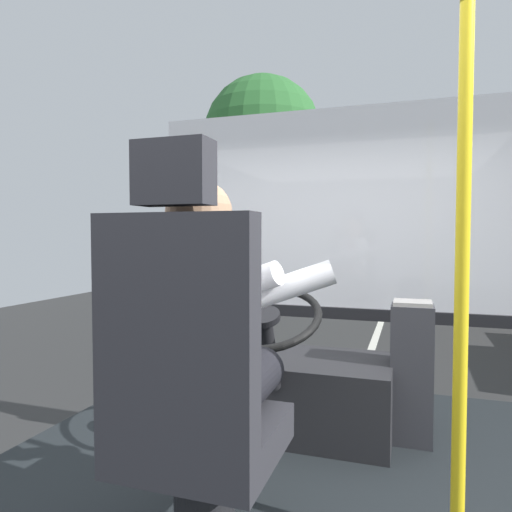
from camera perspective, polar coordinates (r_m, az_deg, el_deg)
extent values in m
cube|color=#2B2B2B|center=(10.64, 15.27, -7.31)|extent=(18.00, 44.00, 0.05)
cube|color=silver|center=(10.64, 15.27, -7.16)|extent=(0.12, 39.60, 0.00)
cylinder|color=black|center=(1.74, -6.31, -28.25)|extent=(0.20, 0.20, 0.34)
cube|color=#28282D|center=(1.63, -6.36, -21.25)|extent=(0.48, 0.48, 0.12)
cube|color=#28282D|center=(1.35, -9.88, -8.92)|extent=(0.48, 0.10, 0.66)
cube|color=#28282D|center=(1.33, -10.03, 9.97)|extent=(0.22, 0.10, 0.18)
cylinder|color=black|center=(1.65, -1.50, -15.56)|extent=(0.17, 0.43, 0.17)
cylinder|color=black|center=(1.72, -7.57, -14.82)|extent=(0.17, 0.43, 0.17)
cylinder|color=silver|center=(1.50, -6.91, -9.50)|extent=(0.30, 0.30, 0.57)
cube|color=maroon|center=(1.63, -4.52, -6.07)|extent=(0.06, 0.01, 0.35)
sphere|color=#A37A5B|center=(1.46, -6.99, 5.18)|extent=(0.21, 0.21, 0.21)
cylinder|color=silver|center=(1.70, -0.29, -5.14)|extent=(0.60, 0.21, 0.28)
cylinder|color=silver|center=(1.77, -5.54, -4.88)|extent=(0.60, 0.21, 0.28)
cube|color=black|center=(2.66, 3.98, -16.28)|extent=(1.10, 0.56, 0.40)
cylinder|color=black|center=(2.24, 1.63, -11.76)|extent=(0.07, 0.23, 0.40)
torus|color=black|center=(2.13, 1.00, -7.44)|extent=(0.53, 0.50, 0.24)
cylinder|color=black|center=(2.13, 1.00, -7.44)|extent=(0.15, 0.15, 0.09)
cylinder|color=yellow|center=(1.60, 24.00, 3.48)|extent=(0.04, 0.04, 2.18)
cube|color=#333338|center=(2.59, 18.50, -13.43)|extent=(0.21, 0.20, 0.70)
cube|color=#9E9993|center=(2.51, 18.62, -5.46)|extent=(0.19, 0.18, 0.02)
cube|color=silver|center=(3.35, 8.65, 5.80)|extent=(2.50, 0.01, 1.40)
cube|color=black|center=(3.39, 8.56, -6.79)|extent=(2.50, 0.08, 0.08)
cylinder|color=#4C3828|center=(13.38, 0.81, 2.55)|extent=(0.36, 0.36, 3.56)
sphere|color=#2B642D|center=(13.68, 0.81, 14.60)|extent=(3.31, 3.31, 3.31)
cylinder|color=black|center=(19.68, 27.32, -2.12)|extent=(0.14, 0.55, 0.55)
cylinder|color=black|center=(17.35, 28.51, -2.74)|extent=(0.14, 0.55, 0.55)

